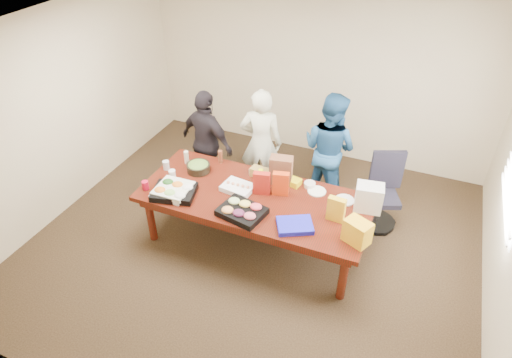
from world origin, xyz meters
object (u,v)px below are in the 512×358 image
at_px(person_center, 261,143).
at_px(person_right, 329,149).
at_px(conference_table, 255,220).
at_px(office_chair, 381,194).
at_px(salad_bowl, 198,167).
at_px(sheet_cake, 238,188).

relative_size(person_center, person_right, 0.99).
xyz_separation_m(conference_table, office_chair, (1.39, 0.97, 0.13)).
relative_size(office_chair, person_right, 0.62).
xyz_separation_m(person_right, salad_bowl, (-1.46, -1.07, -0.03)).
xyz_separation_m(person_center, sheet_cake, (0.11, -1.03, -0.04)).
bearing_deg(salad_bowl, office_chair, 18.08).
relative_size(office_chair, sheet_cake, 2.70).
xyz_separation_m(conference_table, person_right, (0.57, 1.30, 0.45)).
relative_size(person_right, sheet_cake, 4.40).
bearing_deg(sheet_cake, salad_bowl, 171.92).
distance_m(conference_table, office_chair, 1.70).
distance_m(person_right, salad_bowl, 1.81).
height_order(conference_table, sheet_cake, sheet_cake).
bearing_deg(sheet_cake, person_center, 103.81).
bearing_deg(office_chair, sheet_cake, -173.06).
xyz_separation_m(person_center, salad_bowl, (-0.54, -0.85, -0.02)).
bearing_deg(conference_table, person_center, 108.35).
xyz_separation_m(sheet_cake, salad_bowl, (-0.65, 0.18, 0.02)).
xyz_separation_m(conference_table, sheet_cake, (-0.24, 0.04, 0.41)).
bearing_deg(office_chair, person_right, 135.43).
xyz_separation_m(office_chair, person_center, (-1.74, 0.10, 0.31)).
bearing_deg(person_right, office_chair, 176.74).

